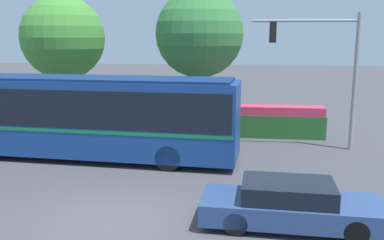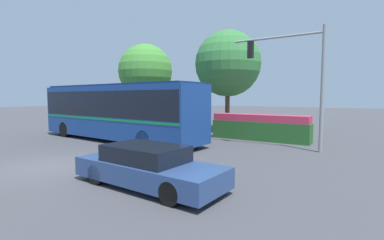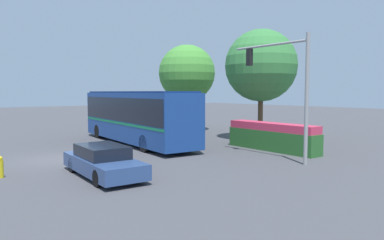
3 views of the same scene
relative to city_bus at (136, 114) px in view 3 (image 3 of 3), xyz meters
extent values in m
plane|color=#444449|center=(2.69, -5.93, -1.95)|extent=(140.00, 140.00, 0.00)
cube|color=navy|center=(0.01, 0.00, -0.16)|extent=(12.22, 3.21, 3.08)
cube|color=black|center=(0.01, 0.00, 0.33)|extent=(11.98, 3.23, 1.48)
cube|color=#147A47|center=(0.01, 0.00, -0.53)|extent=(12.10, 3.23, 0.14)
cube|color=black|center=(-6.05, 0.36, 0.21)|extent=(0.19, 2.12, 1.72)
cube|color=navy|center=(0.01, 0.00, 1.43)|extent=(11.73, 2.98, 0.10)
cylinder|color=black|center=(-4.16, -0.85, -1.45)|extent=(1.02, 0.36, 1.00)
cylinder|color=black|center=(-4.03, 1.34, -1.45)|extent=(1.02, 0.36, 1.00)
cylinder|color=black|center=(3.45, -1.30, -1.45)|extent=(1.02, 0.36, 1.00)
cylinder|color=black|center=(3.58, 0.88, -1.45)|extent=(1.02, 0.36, 1.00)
cube|color=navy|center=(7.62, -5.61, -1.48)|extent=(4.91, 1.97, 0.58)
cube|color=black|center=(7.50, -5.61, -0.95)|extent=(2.48, 1.66, 0.49)
cylinder|color=black|center=(9.15, -4.89, -1.64)|extent=(0.63, 0.24, 0.63)
cylinder|color=black|center=(9.09, -6.45, -1.64)|extent=(0.63, 0.24, 0.63)
cylinder|color=black|center=(6.20, -4.77, -1.64)|extent=(0.63, 0.24, 0.63)
cylinder|color=black|center=(6.14, -6.34, -1.64)|extent=(0.63, 0.24, 0.63)
cylinder|color=gray|center=(11.10, 2.84, 1.09)|extent=(0.18, 0.18, 6.09)
cylinder|color=gray|center=(8.82, 2.84, 3.79)|extent=(4.56, 0.12, 0.12)
cube|color=black|center=(7.45, 2.84, 3.29)|extent=(0.30, 0.22, 0.90)
cylinder|color=red|center=(7.45, 2.96, 3.59)|extent=(0.18, 0.02, 0.18)
cylinder|color=yellow|center=(7.45, 2.96, 3.29)|extent=(0.18, 0.02, 0.18)
cylinder|color=green|center=(7.45, 2.96, 2.99)|extent=(0.18, 0.02, 0.18)
cube|color=#286028|center=(7.29, 4.94, -1.37)|extent=(6.06, 1.07, 1.16)
cube|color=#CC3351|center=(7.29, 4.94, -0.57)|extent=(5.94, 1.02, 0.44)
cylinder|color=brown|center=(-4.40, 7.41, -0.31)|extent=(0.32, 0.32, 3.27)
sphere|color=#479338|center=(-4.40, 7.41, 3.07)|extent=(4.87, 4.87, 4.87)
cylinder|color=brown|center=(3.59, 7.99, -0.24)|extent=(0.36, 0.36, 3.42)
sphere|color=#387F3D|center=(3.59, 7.99, 3.29)|extent=(5.06, 5.06, 5.06)
cylinder|color=gold|center=(5.44, -8.97, -1.60)|extent=(0.22, 0.22, 0.70)
sphere|color=gold|center=(5.44, -8.97, -1.18)|extent=(0.18, 0.18, 0.18)
camera|label=1|loc=(6.32, -16.46, 3.05)|focal=39.22mm
camera|label=2|loc=(13.22, -11.79, 0.75)|focal=26.13mm
camera|label=3|loc=(21.42, -11.58, 1.44)|focal=34.45mm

